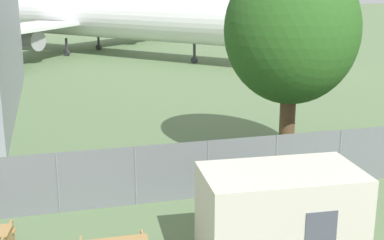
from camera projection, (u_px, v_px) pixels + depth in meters
The scene contains 4 objects.
perimeter_fence at pixel (136, 176), 17.95m from camera, with size 56.07×0.07×2.08m.
airplane at pixel (91, 16), 51.51m from camera, with size 33.08×32.52×11.58m.
portable_cabin at pixel (280, 217), 14.29m from camera, with size 4.32×2.58×2.63m.
tree_left_of_cabin at pixel (292, 31), 20.99m from camera, with size 5.34×5.34×8.40m.
Camera 1 is at (-2.45, -6.47, 7.61)m, focal length 50.00 mm.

